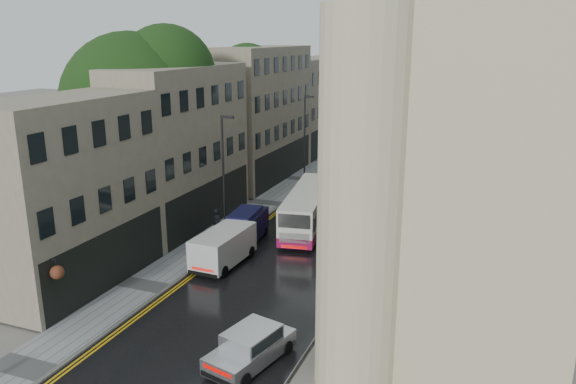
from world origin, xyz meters
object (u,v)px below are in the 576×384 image
Objects in this scene: tree_near at (134,127)px; white_lorry at (376,185)px; navy_van at (226,232)px; pedestrian at (217,223)px; white_van at (195,255)px; tree_far at (225,114)px; lamp_post_far at (305,141)px; cream_bus at (285,220)px; silver_hatchback at (212,356)px; lamp_post_near at (224,177)px.

tree_near reaches higher than white_lorry.
white_lorry reaches higher than navy_van.
white_van is at bearing 114.26° from pedestrian.
tree_far is 1.73× the size of white_lorry.
tree_near reaches higher than pedestrian.
lamp_post_far reaches higher than pedestrian.
lamp_post_far is at bearing 85.86° from navy_van.
navy_van is at bearing -145.45° from cream_bus.
tree_near reaches higher than navy_van.
white_lorry is 1.53× the size of white_van.
lamp_post_far reaches higher than white_lorry.
tree_near is at bearing 157.40° from navy_van.
white_lorry is 13.84m from navy_van.
silver_hatchback is 13.69m from navy_van.
lamp_post_near reaches higher than white_van.
white_van is 5.74m from pedestrian.
cream_bus is at bearing 114.36° from silver_hatchback.
tree_near reaches higher than tree_far.
pedestrian is 0.24× the size of lamp_post_near.
tree_near reaches higher than white_van.
white_lorry is at bearing 101.04° from silver_hatchback.
lamp_post_near is at bearing -176.54° from cream_bus.
lamp_post_far reaches higher than silver_hatchback.
tree_near reaches higher than lamp_post_far.
silver_hatchback is 0.87× the size of white_van.
pedestrian is at bearing -7.59° from tree_near.
white_van is 0.58× the size of lamp_post_near.
cream_bus reaches higher than silver_hatchback.
navy_van is 2.30× the size of pedestrian.
lamp_post_near reaches higher than pedestrian.
navy_van is at bearing -83.69° from lamp_post_far.
tree_far reaches higher than navy_van.
pedestrian is 15.00m from lamp_post_far.
navy_van is at bearing 128.55° from silver_hatchback.
pedestrian is at bearing -89.33° from lamp_post_far.
cream_bus is 14.10m from lamp_post_far.
white_van is 2.48× the size of pedestrian.
tree_near is 1.93× the size of white_lorry.
lamp_post_near is (-6.82, 14.30, 3.35)m from silver_hatchback.
white_lorry is 1.65× the size of navy_van.
lamp_post_near is at bearing -122.67° from white_lorry.
silver_hatchback is 0.52× the size of lamp_post_far.
tree_near is 7.68m from lamp_post_near.
tree_far is 1.57× the size of lamp_post_far.
tree_near is 11.99m from white_van.
pedestrian is (-8.39, -10.43, -0.84)m from white_lorry.
tree_far is 17.31m from cream_bus.
navy_van is 0.55× the size of lamp_post_far.
tree_far is at bearing 120.98° from cream_bus.
cream_bus is (11.09, 0.36, -5.57)m from tree_near.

